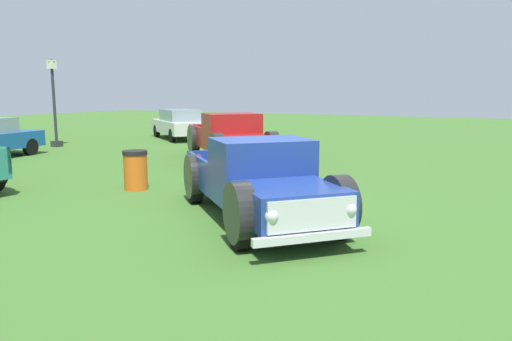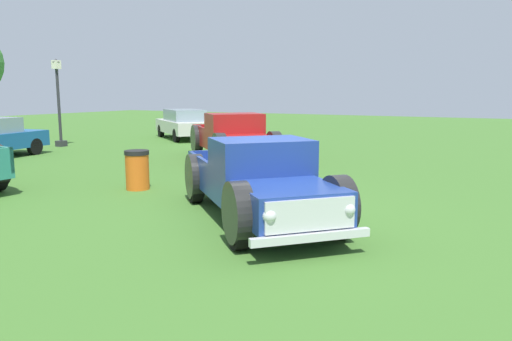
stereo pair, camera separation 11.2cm
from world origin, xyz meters
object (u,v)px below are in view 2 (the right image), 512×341
at_px(pickup_truck_foreground, 262,183).
at_px(lamp_post_far, 59,101).
at_px(sedan_distant_b, 184,123).
at_px(trash_can, 137,170).
at_px(pickup_truck_behind_right, 235,139).

height_order(pickup_truck_foreground, lamp_post_far, lamp_post_far).
xyz_separation_m(pickup_truck_foreground, lamp_post_far, (6.92, 13.44, 1.23)).
height_order(sedan_distant_b, trash_can, sedan_distant_b).
relative_size(pickup_truck_behind_right, sedan_distant_b, 1.11).
bearing_deg(trash_can, sedan_distant_b, 31.61).
xyz_separation_m(pickup_truck_foreground, pickup_truck_behind_right, (6.51, 4.44, 0.05)).
distance_m(pickup_truck_foreground, sedan_distant_b, 16.28).
xyz_separation_m(pickup_truck_behind_right, lamp_post_far, (0.41, 9.00, 1.18)).
height_order(pickup_truck_foreground, trash_can, pickup_truck_foreground).
bearing_deg(pickup_truck_foreground, pickup_truck_behind_right, 34.30).
xyz_separation_m(pickup_truck_foreground, trash_can, (1.28, 4.08, -0.24)).
xyz_separation_m(pickup_truck_behind_right, sedan_distant_b, (5.68, 6.35, -0.00)).
relative_size(pickup_truck_foreground, lamp_post_far, 1.29).
bearing_deg(trash_can, lamp_post_far, 58.93).
height_order(pickup_truck_foreground, sedan_distant_b, pickup_truck_foreground).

